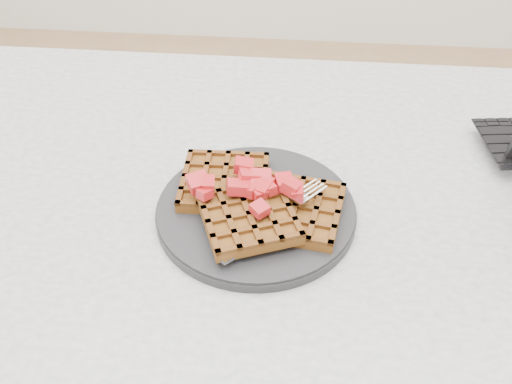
% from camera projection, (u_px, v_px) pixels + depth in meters
% --- Properties ---
extents(table, '(1.20, 0.80, 0.75)m').
position_uv_depth(table, '(301.00, 263.00, 0.83)').
color(table, silver).
rests_on(table, ground).
extents(plate, '(0.26, 0.26, 0.02)m').
position_uv_depth(plate, '(256.00, 211.00, 0.73)').
color(plate, black).
rests_on(plate, table).
extents(waffles, '(0.22, 0.20, 0.03)m').
position_uv_depth(waffles, '(256.00, 202.00, 0.72)').
color(waffles, brown).
rests_on(waffles, plate).
extents(strawberry_pile, '(0.15, 0.15, 0.02)m').
position_uv_depth(strawberry_pile, '(256.00, 183.00, 0.70)').
color(strawberry_pile, '#A1040B').
rests_on(strawberry_pile, waffles).
extents(fork, '(0.14, 0.15, 0.02)m').
position_uv_depth(fork, '(281.00, 222.00, 0.69)').
color(fork, silver).
rests_on(fork, plate).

